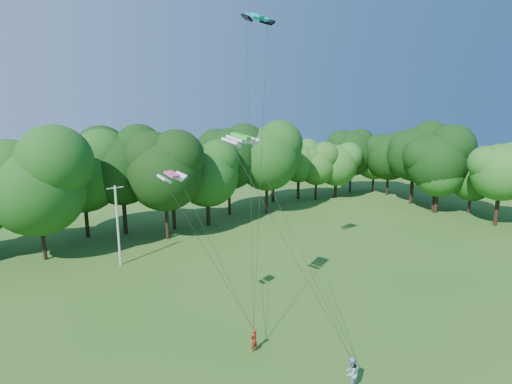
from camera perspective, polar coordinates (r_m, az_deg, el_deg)
utility_pole at (r=40.13m, az=-19.15°, el=-4.46°), size 1.56×0.20×7.80m
kite_flyer_left at (r=26.36m, az=-0.31°, el=-20.39°), size 0.62×0.47×1.52m
kite_flyer_right at (r=24.07m, az=13.41°, el=-23.82°), size 1.00×0.84×1.82m
kite_teal at (r=31.76m, az=0.18°, el=23.94°), size 2.56×1.23×0.56m
kite_green at (r=26.00m, az=-2.19°, el=7.99°), size 3.07×2.23×0.47m
kite_pink at (r=24.54m, az=-11.95°, el=2.51°), size 1.88×1.22×0.37m
tree_back_center at (r=45.94m, az=-12.93°, el=3.35°), size 9.12×9.12×13.27m
tree_back_east at (r=66.10m, az=8.65°, el=4.01°), size 6.60×6.60×9.61m
tree_flank_east at (r=62.36m, az=24.75°, el=3.33°), size 7.47×7.47×10.87m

